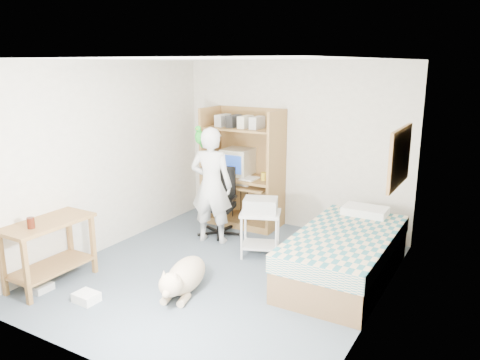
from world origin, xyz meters
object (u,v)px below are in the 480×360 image
at_px(person, 211,185).
at_px(printer_cart, 260,227).
at_px(computer_hutch, 244,172).
at_px(bed, 345,255).
at_px(side_desk, 49,243).
at_px(office_chair, 220,211).
at_px(dog, 184,276).

bearing_deg(person, printer_cart, 157.65).
relative_size(computer_hutch, bed, 0.89).
bearing_deg(side_desk, computer_hutch, 73.86).
bearing_deg(person, computer_hutch, -103.62).
xyz_separation_m(side_desk, person, (0.85, 2.03, 0.32)).
relative_size(computer_hutch, printer_cart, 2.93).
height_order(office_chair, person, person).
xyz_separation_m(computer_hutch, office_chair, (-0.06, -0.61, -0.47)).
relative_size(office_chair, person, 0.60).
relative_size(bed, printer_cart, 3.29).
height_order(bed, person, person).
height_order(side_desk, printer_cart, side_desk).
bearing_deg(dog, bed, 26.09).
xyz_separation_m(office_chair, printer_cart, (0.90, -0.43, 0.05)).
relative_size(computer_hutch, dog, 1.64).
relative_size(person, printer_cart, 2.65).
bearing_deg(dog, person, 97.37).
height_order(bed, printer_cart, bed).
distance_m(bed, printer_cart, 1.17).
height_order(computer_hutch, bed, computer_hutch).
bearing_deg(office_chair, computer_hutch, 70.63).
height_order(computer_hutch, printer_cart, computer_hutch).
xyz_separation_m(bed, dog, (-1.42, -1.22, -0.11)).
bearing_deg(printer_cart, office_chair, 133.37).
height_order(bed, dog, bed).
height_order(dog, printer_cart, printer_cart).
distance_m(bed, office_chair, 2.12).
distance_m(dog, printer_cart, 1.35).
distance_m(side_desk, printer_cart, 2.55).
distance_m(bed, person, 2.07).
relative_size(bed, person, 1.24).
bearing_deg(printer_cart, dog, -122.50).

